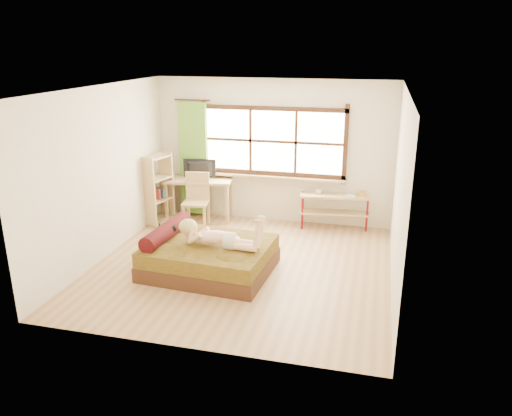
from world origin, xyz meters
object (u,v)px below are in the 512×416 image
(desk, at_px, (199,184))
(bookshelf, at_px, (158,189))
(kitten, at_px, (167,230))
(bed, at_px, (207,256))
(chair, at_px, (197,197))
(woman, at_px, (217,228))
(pipe_shelf, at_px, (335,204))

(desk, bearing_deg, bookshelf, -156.96)
(kitten, xyz_separation_m, desk, (-0.26, 2.13, 0.14))
(bed, height_order, kitten, bed)
(bed, distance_m, chair, 2.07)
(woman, bearing_deg, desk, 120.52)
(kitten, bearing_deg, desk, 101.09)
(woman, distance_m, desk, 2.54)
(desk, height_order, bookshelf, bookshelf)
(pipe_shelf, distance_m, bookshelf, 3.35)
(woman, distance_m, kitten, 0.90)
(kitten, bearing_deg, pipe_shelf, 47.60)
(bed, xyz_separation_m, kitten, (-0.68, 0.10, 0.32))
(woman, xyz_separation_m, bookshelf, (-1.81, 1.87, -0.05))
(desk, bearing_deg, pipe_shelf, -5.08)
(chair, xyz_separation_m, pipe_shelf, (2.54, 0.48, -0.09))
(desk, xyz_separation_m, bookshelf, (-0.68, -0.40, -0.03))
(bed, relative_size, desk, 1.41)
(pipe_shelf, bearing_deg, chair, -176.51)
(desk, bearing_deg, woman, -71.32)
(kitten, xyz_separation_m, bookshelf, (-0.94, 1.72, 0.11))
(desk, relative_size, bookshelf, 1.02)
(desk, relative_size, pipe_shelf, 1.03)
(pipe_shelf, bearing_deg, bed, -133.06)
(bed, bearing_deg, chair, 118.57)
(kitten, distance_m, bookshelf, 1.96)
(woman, bearing_deg, bookshelf, 138.07)
(woman, bearing_deg, pipe_shelf, 62.09)
(woman, relative_size, chair, 1.26)
(bed, height_order, pipe_shelf, pipe_shelf)
(woman, relative_size, bookshelf, 0.96)
(bed, xyz_separation_m, desk, (-0.94, 2.22, 0.45))
(pipe_shelf, xyz_separation_m, bookshelf, (-3.31, -0.52, 0.20))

